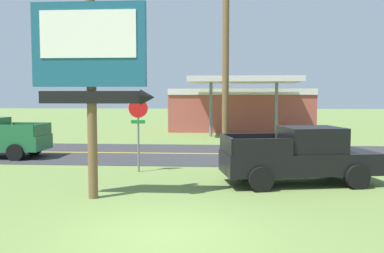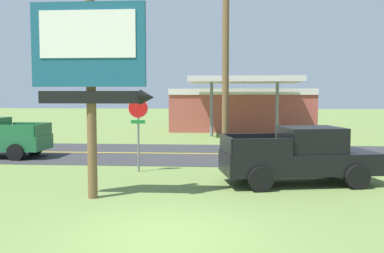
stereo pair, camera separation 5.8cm
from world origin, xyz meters
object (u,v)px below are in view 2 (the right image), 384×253
(gas_station, at_px, (241,108))
(pickup_black_parked_on_lawn, at_px, (300,156))
(motel_sign, at_px, (91,62))
(stop_sign, at_px, (138,121))
(utility_pole, at_px, (226,48))

(gas_station, height_order, pickup_black_parked_on_lawn, gas_station)
(motel_sign, relative_size, stop_sign, 2.03)
(motel_sign, relative_size, pickup_black_parked_on_lawn, 1.09)
(pickup_black_parked_on_lawn, bearing_deg, motel_sign, -157.68)
(motel_sign, height_order, pickup_black_parked_on_lawn, motel_sign)
(stop_sign, bearing_deg, pickup_black_parked_on_lawn, -17.25)
(utility_pole, relative_size, pickup_black_parked_on_lawn, 1.66)
(stop_sign, height_order, utility_pole, utility_pole)
(motel_sign, xyz_separation_m, stop_sign, (0.42, 4.50, -1.98))
(utility_pole, bearing_deg, gas_station, 86.02)
(utility_pole, xyz_separation_m, gas_station, (1.42, 20.41, -2.93))
(utility_pole, bearing_deg, stop_sign, -179.11)
(pickup_black_parked_on_lawn, bearing_deg, stop_sign, 162.75)
(gas_station, relative_size, pickup_black_parked_on_lawn, 2.19)
(stop_sign, xyz_separation_m, gas_station, (4.86, 20.46, -0.08))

